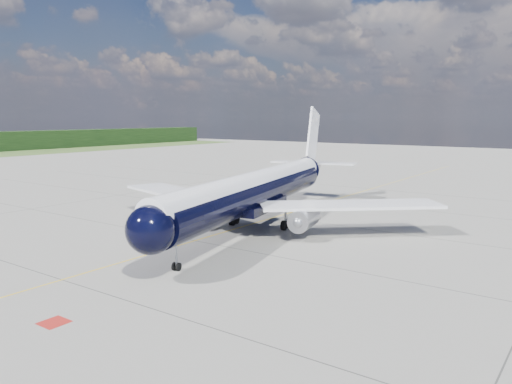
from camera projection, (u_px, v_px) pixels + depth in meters
ground at (297, 211)px, 66.34m from camera, size 320.00×320.00×0.00m
taxiway_centerline at (276, 217)px, 62.32m from camera, size 0.16×160.00×0.01m
red_marking at (54, 322)px, 30.26m from camera, size 1.60×1.60×0.01m
main_airliner at (259, 189)px, 55.83m from camera, size 38.59×47.66×13.91m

